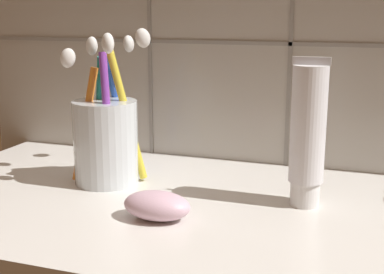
# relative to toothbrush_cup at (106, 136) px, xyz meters

# --- Properties ---
(sink_counter) EXTENTS (0.76, 0.35, 0.02)m
(sink_counter) POSITION_rel_toothbrush_cup_xyz_m (0.17, -0.03, -0.07)
(sink_counter) COLOR silver
(sink_counter) RESTS_ON ground
(toothbrush_cup) EXTENTS (0.10, 0.13, 0.18)m
(toothbrush_cup) POSITION_rel_toothbrush_cup_xyz_m (0.00, 0.00, 0.00)
(toothbrush_cup) COLOR silver
(toothbrush_cup) RESTS_ON sink_counter
(toothpaste_tube) EXTENTS (0.04, 0.04, 0.15)m
(toothpaste_tube) POSITION_rel_toothbrush_cup_xyz_m (0.23, -0.00, 0.02)
(toothpaste_tube) COLOR white
(toothpaste_tube) RESTS_ON sink_counter
(soap_bar) EXTENTS (0.07, 0.04, 0.03)m
(soap_bar) POSITION_rel_toothbrush_cup_xyz_m (0.10, -0.09, -0.04)
(soap_bar) COLOR #DBB2C6
(soap_bar) RESTS_ON sink_counter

